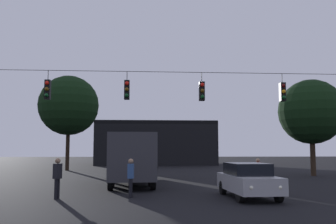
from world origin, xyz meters
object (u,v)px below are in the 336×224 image
object	(u,v)px
tree_behind_building	(311,112)
pedestrian_crossing_center	(131,175)
city_bus	(131,154)
pedestrian_crossing_right	(258,171)
tree_left_silhouette	(69,106)
pedestrian_crossing_left	(57,176)
car_near_right	(248,180)

from	to	relation	value
tree_behind_building	pedestrian_crossing_center	bearing A→B (deg)	-137.88
city_bus	pedestrian_crossing_right	bearing A→B (deg)	-26.79
pedestrian_crossing_right	tree_left_silhouette	xyz separation A→B (m)	(-14.14, 18.75, 5.78)
pedestrian_crossing_center	tree_behind_building	distance (m)	19.85
city_bus	pedestrian_crossing_right	size ratio (longest dim) A/B	6.79
pedestrian_crossing_right	pedestrian_crossing_left	bearing A→B (deg)	-158.56
car_near_right	pedestrian_crossing_center	xyz separation A→B (m)	(-5.17, 0.41, 0.18)
pedestrian_crossing_left	pedestrian_crossing_right	world-z (taller)	pedestrian_crossing_left
tree_left_silhouette	pedestrian_crossing_right	bearing A→B (deg)	-52.98
city_bus	pedestrian_crossing_left	size ratio (longest dim) A/B	6.33
pedestrian_crossing_center	tree_left_silhouette	distance (m)	24.31
car_near_right	tree_left_silhouette	xyz separation A→B (m)	(-12.39, 22.91, 5.91)
city_bus	pedestrian_crossing_center	world-z (taller)	city_bus
city_bus	car_near_right	xyz separation A→B (m)	(5.37, -7.75, -1.07)
car_near_right	pedestrian_crossing_right	size ratio (longest dim) A/B	2.69
car_near_right	tree_left_silhouette	world-z (taller)	tree_left_silhouette
city_bus	pedestrian_crossing_right	world-z (taller)	city_bus
pedestrian_crossing_right	tree_behind_building	world-z (taller)	tree_behind_building
car_near_right	pedestrian_crossing_left	world-z (taller)	pedestrian_crossing_left
pedestrian_crossing_center	tree_left_silhouette	world-z (taller)	tree_left_silhouette
pedestrian_crossing_left	pedestrian_crossing_right	xyz separation A→B (m)	(10.07, 3.96, -0.08)
pedestrian_crossing_left	city_bus	bearing A→B (deg)	68.69
car_near_right	tree_behind_building	size ratio (longest dim) A/B	0.56
city_bus	tree_behind_building	distance (m)	16.01
pedestrian_crossing_center	tree_behind_building	xyz separation A→B (m)	(14.38, 13.01, 4.25)
pedestrian_crossing_left	tree_left_silhouette	world-z (taller)	tree_left_silhouette
city_bus	pedestrian_crossing_center	xyz separation A→B (m)	(0.20, -7.34, -0.89)
pedestrian_crossing_center	tree_left_silhouette	size ratio (longest dim) A/B	0.17
car_near_right	pedestrian_crossing_center	size ratio (longest dim) A/B	2.56
pedestrian_crossing_center	tree_behind_building	world-z (taller)	tree_behind_building
car_near_right	tree_left_silhouette	distance (m)	26.70
pedestrian_crossing_left	tree_left_silhouette	distance (m)	23.77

